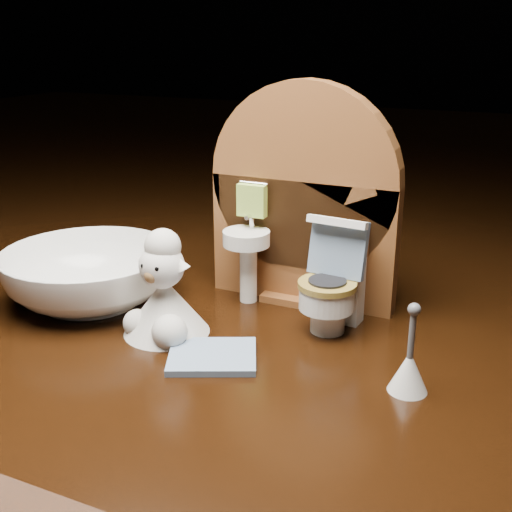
# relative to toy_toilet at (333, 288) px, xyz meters

# --- Properties ---
(backdrop_panel) EXTENTS (0.13, 0.05, 0.15)m
(backdrop_panel) POSITION_rel_toy_toilet_xyz_m (-0.03, 0.03, 0.04)
(backdrop_panel) COLOR brown
(backdrop_panel) RESTS_ON ground
(toy_toilet) EXTENTS (0.04, 0.05, 0.07)m
(toy_toilet) POSITION_rel_toy_toilet_xyz_m (0.00, 0.00, 0.00)
(toy_toilet) COLOR white
(toy_toilet) RESTS_ON ground
(bath_mat) EXTENTS (0.06, 0.06, 0.00)m
(bath_mat) POSITION_rel_toy_toilet_xyz_m (-0.05, -0.07, -0.02)
(bath_mat) COLOR #6E86A4
(bath_mat) RESTS_ON ground
(toilet_brush) EXTENTS (0.02, 0.02, 0.05)m
(toilet_brush) POSITION_rel_toy_toilet_xyz_m (0.06, -0.06, -0.01)
(toilet_brush) COLOR white
(toilet_brush) RESTS_ON ground
(plush_lamb) EXTENTS (0.05, 0.05, 0.07)m
(plush_lamb) POSITION_rel_toy_toilet_xyz_m (-0.09, -0.05, -0.00)
(plush_lamb) COLOR silver
(plush_lamb) RESTS_ON ground
(ceramic_bowl) EXTENTS (0.14, 0.14, 0.04)m
(ceramic_bowl) POSITION_rel_toy_toilet_xyz_m (-0.17, -0.03, -0.01)
(ceramic_bowl) COLOR white
(ceramic_bowl) RESTS_ON ground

